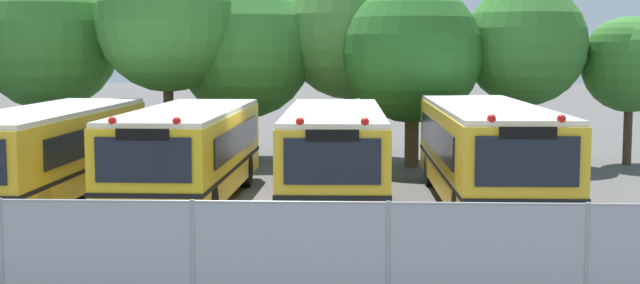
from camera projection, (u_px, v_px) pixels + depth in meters
ground_plane at (262, 204)px, 22.69m from camera, size 160.00×160.00×0.00m
school_bus_0 at (49, 150)px, 22.91m from camera, size 2.67×10.33×2.54m
school_bus_1 at (189, 151)px, 22.67m from camera, size 2.64×9.31×2.56m
school_bus_2 at (334, 152)px, 22.44m from camera, size 2.60×9.39×2.57m
school_bus_3 at (487, 150)px, 22.29m from camera, size 2.64×10.27×2.68m
tree_1 at (45, 39)px, 31.84m from camera, size 5.08×5.08×6.81m
tree_2 at (168, 22)px, 30.18m from camera, size 4.83×4.83×7.30m
tree_3 at (241, 52)px, 31.52m from camera, size 4.85×4.85×6.33m
tree_4 at (349, 31)px, 31.73m from camera, size 4.80×4.80×6.94m
tree_5 at (416, 53)px, 29.55m from camera, size 4.67×4.67×6.15m
tree_6 at (525, 45)px, 29.99m from camera, size 4.17×4.17×6.19m
tree_7 at (628, 62)px, 29.95m from camera, size 3.26×3.26×5.06m
chainlink_fence at (193, 260)px, 12.65m from camera, size 16.73×0.07×1.82m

